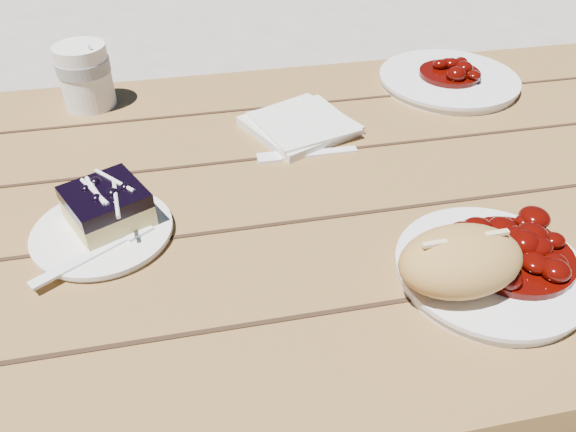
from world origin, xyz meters
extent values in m
cube|color=brown|center=(0.00, 0.00, 0.72)|extent=(2.00, 0.80, 0.05)
cube|color=brown|center=(0.00, 0.65, 0.44)|extent=(1.80, 0.25, 0.04)
cube|color=brown|center=(0.80, 0.65, 0.21)|extent=(0.06, 0.06, 0.42)
cylinder|color=white|center=(0.23, -0.22, 0.76)|extent=(0.21, 0.21, 0.02)
ellipsoid|color=#B68846|center=(0.17, -0.24, 0.80)|extent=(0.14, 0.10, 0.07)
cylinder|color=white|center=(-0.21, -0.06, 0.76)|extent=(0.17, 0.17, 0.01)
cube|color=#E7D37E|center=(-0.20, -0.04, 0.77)|extent=(0.12, 0.12, 0.03)
cube|color=black|center=(-0.20, -0.04, 0.80)|extent=(0.12, 0.12, 0.02)
cylinder|color=white|center=(-0.25, 0.31, 0.80)|extent=(0.09, 0.09, 0.11)
cube|color=white|center=(0.09, 0.16, 0.76)|extent=(0.20, 0.20, 0.01)
cylinder|color=white|center=(0.40, 0.27, 0.76)|extent=(0.25, 0.25, 0.02)
camera|label=1|loc=(-0.09, -0.63, 1.21)|focal=35.00mm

